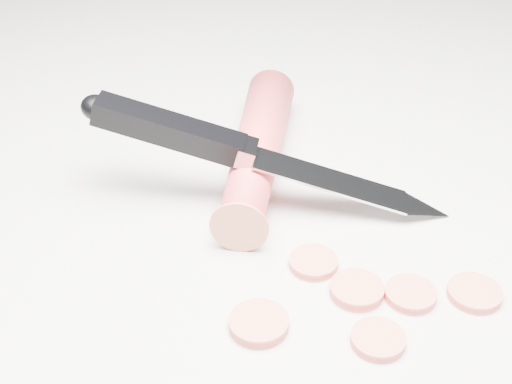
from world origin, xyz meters
name	(u,v)px	position (x,y,z in m)	size (l,w,h in m)	color
ground	(350,241)	(0.00, 0.00, 0.00)	(2.40, 2.40, 0.00)	beige
carrot	(258,149)	(-0.03, 0.10, 0.02)	(0.04, 0.04, 0.20)	#E1353C
carrot_slice_0	(474,293)	(0.05, -0.08, 0.00)	(0.03, 0.03, 0.01)	#D76B4E
carrot_slice_1	(313,263)	(-0.03, -0.01, 0.00)	(0.03, 0.03, 0.01)	#D76B4E
carrot_slice_2	(410,294)	(0.01, -0.06, 0.00)	(0.03, 0.03, 0.01)	#D76B4E
carrot_slice_3	(259,323)	(-0.09, -0.05, 0.00)	(0.04, 0.04, 0.01)	#D76B4E
carrot_slice_4	(357,290)	(-0.02, -0.05, 0.00)	(0.03, 0.03, 0.01)	#D76B4E
carrot_slice_5	(378,340)	(-0.03, -0.09, 0.00)	(0.03, 0.03, 0.01)	#D76B4E
kitchen_knife	(268,155)	(-0.04, 0.06, 0.04)	(0.25, 0.15, 0.08)	#B5B7BC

